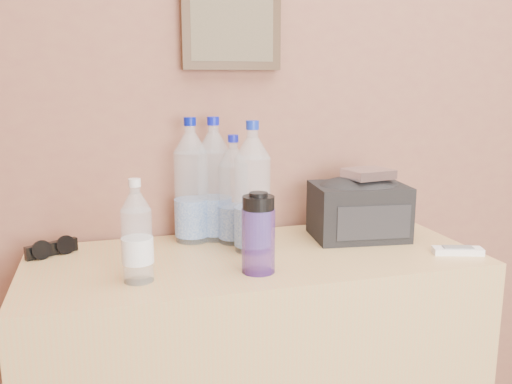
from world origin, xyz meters
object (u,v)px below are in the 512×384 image
Objects in this scene: dresser at (255,381)px; pet_large_a at (191,187)px; pet_large_b at (234,196)px; pet_large_c at (214,186)px; pet_large_d at (253,194)px; nalgene_bottle at (258,233)px; ac_remote at (458,251)px; sunglasses at (52,249)px; foil_packet at (368,174)px; toiletry_bag at (358,207)px; pet_small at (137,237)px.

dresser is 0.60m from pet_large_a.
pet_large_c is (-0.05, 0.06, 0.02)m from pet_large_b.
nalgene_bottle is (-0.03, -0.17, -0.06)m from pet_large_d.
pet_large_b is at bearing 171.63° from ac_remote.
sunglasses is at bearing 164.44° from dresser.
pet_large_a reaches higher than pet_large_b.
foil_packet reaches higher than sunglasses.
ac_remote is 0.31m from toiletry_bag.
pet_large_a is 0.53m from foil_packet.
toiletry_bag is (0.42, -0.11, -0.07)m from pet_large_c.
foil_packet is (0.91, -0.09, 0.18)m from sunglasses.
toiletry_bag is at bearing 130.37° from foil_packet.
dresser is 0.69m from foil_packet.
pet_large_c is 1.34× the size of toiletry_bag.
dresser is 3.85× the size of pet_large_b.
pet_large_c is 0.33m from nalgene_bottle.
dresser is 0.55m from pet_large_d.
pet_large_c reaches higher than sunglasses.
pet_large_a reaches higher than ac_remote.
pet_large_b is (-0.03, 0.13, 0.53)m from dresser.
sunglasses reaches higher than ac_remote.
sunglasses is (-0.47, -0.04, -0.14)m from pet_large_c.
pet_large_a reaches higher than toiletry_bag.
pet_small reaches higher than sunglasses.
pet_large_d is 1.47× the size of pet_small.
pet_large_b is at bearing 169.23° from foil_packet.
dresser is 4.48× the size of toiletry_bag.
nalgene_bottle is at bearing -154.31° from foil_packet.
nalgene_bottle is (0.04, -0.32, -0.06)m from pet_large_c.
toiletry_bag reaches higher than ac_remote.
sunglasses reaches higher than dresser.
pet_large_a is 0.07m from pet_large_c.
pet_large_c is at bearing 163.51° from foil_packet.
pet_large_b reaches higher than toiletry_bag.
dresser is 0.54m from pet_large_b.
pet_large_c is 0.72m from ac_remote.
foil_packet is at bearing 13.97° from pet_small.
pet_large_d is 0.35m from toiletry_bag.
pet_large_a is (-0.14, 0.18, 0.55)m from dresser.
foil_packet is at bearing -13.79° from pet_large_a.
toiletry_bag is (0.38, 0.21, -0.01)m from nalgene_bottle.
pet_small is at bearing -78.60° from sunglasses.
pet_large_d is (0.15, -0.14, -0.00)m from pet_large_a.
pet_large_d is at bearing 178.59° from ac_remote.
pet_small is at bearing -129.56° from pet_large_c.
pet_large_d is at bearing 82.61° from dresser.
pet_large_d is at bearing 79.00° from nalgene_bottle.
nalgene_bottle is at bearing -101.00° from pet_large_d.
dresser is at bearing -52.08° from pet_large_a.
pet_small is 0.91× the size of toiletry_bag.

